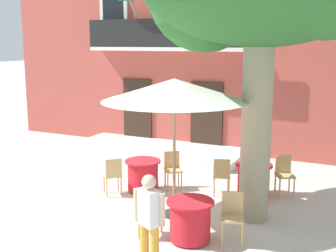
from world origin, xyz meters
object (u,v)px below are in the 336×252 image
Objects in this scene: cafe_chair_front_1 at (222,174)px; cafe_table_middle at (190,220)px; cafe_chair_near_tree_0 at (113,174)px; cafe_chair_near_tree_1 at (173,167)px; pedestrian_near_entrance at (149,219)px; cafe_chair_front_0 at (284,172)px; cafe_chair_middle_1 at (232,214)px; cafe_table_front at (253,179)px; cafe_table_near_tree at (143,175)px; cafe_umbrella at (174,91)px; cafe_chair_middle_0 at (149,211)px.

cafe_table_middle is at bearing -83.77° from cafe_chair_front_1.
cafe_chair_front_1 is at bearing 25.37° from cafe_chair_near_tree_0.
cafe_chair_near_tree_1 is 4.14m from pedestrian_near_entrance.
cafe_chair_near_tree_0 is at bearing -152.48° from cafe_chair_front_0.
cafe_chair_near_tree_1 is 2.95m from cafe_table_middle.
cafe_chair_middle_1 is at bearing -96.21° from cafe_chair_front_0.
cafe_chair_middle_1 reaches higher than cafe_table_front.
cafe_chair_middle_1 is 1.87m from pedestrian_near_entrance.
cafe_table_near_tree is 2.63m from cafe_table_front.
pedestrian_near_entrance is (-0.10, -1.35, 0.52)m from cafe_table_middle.
pedestrian_near_entrance is (-1.11, -4.63, 0.38)m from cafe_chair_front_0.
cafe_chair_front_0 is 3.61m from cafe_umbrella.
cafe_chair_middle_0 is 1.05× the size of cafe_table_front.
cafe_chair_front_1 is at bearing 92.57° from pedestrian_near_entrance.
cafe_chair_middle_0 is 1.00× the size of cafe_chair_middle_1.
cafe_chair_near_tree_1 is 1.05× the size of cafe_table_front.
cafe_chair_front_1 is 0.31× the size of cafe_umbrella.
cafe_chair_near_tree_1 reaches higher than cafe_table_front.
cafe_table_near_tree is at bearing 136.37° from cafe_table_middle.
cafe_table_near_tree is 3.36m from cafe_chair_front_0.
pedestrian_near_entrance is (0.17, -3.85, 0.38)m from cafe_chair_front_1.
cafe_table_middle is 0.77m from cafe_chair_middle_0.
cafe_table_middle is at bearing -43.63° from cafe_table_near_tree.
cafe_table_front is at bearing 59.06° from cafe_umbrella.
cafe_table_near_tree is 2.89m from cafe_table_middle.
pedestrian_near_entrance is at bearing -73.97° from cafe_umbrella.
cafe_table_middle is at bearing -98.02° from cafe_table_front.
cafe_umbrella reaches higher than cafe_table_middle.
cafe_table_near_tree is 0.77m from cafe_chair_near_tree_1.
cafe_chair_front_0 is (1.73, 3.51, 0.00)m from cafe_chair_middle_0.
cafe_chair_front_0 reaches higher than cafe_table_near_tree.
cafe_chair_middle_0 is 3.91m from cafe_chair_front_0.
cafe_chair_near_tree_0 reaches higher than cafe_table_front.
cafe_chair_near_tree_0 is 0.57× the size of pedestrian_near_entrance.
cafe_chair_near_tree_0 is at bearing 164.81° from cafe_umbrella.
cafe_chair_near_tree_1 is 1.05× the size of cafe_table_middle.
cafe_umbrella is (-1.15, -1.92, 2.22)m from cafe_table_front.
cafe_chair_middle_1 is (3.26, -1.11, 0.00)m from cafe_chair_near_tree_0.
pedestrian_near_entrance reaches higher than cafe_chair_middle_1.
cafe_umbrella is at bearing -38.80° from cafe_table_near_tree.
pedestrian_near_entrance is at bearing -87.43° from cafe_chair_front_1.
cafe_chair_near_tree_1 is 2.86m from cafe_chair_middle_0.
cafe_chair_middle_1 is at bearing -44.67° from cafe_chair_near_tree_1.
cafe_chair_front_1 is at bearing 73.15° from cafe_umbrella.
cafe_table_middle is 1.00× the size of cafe_table_front.
cafe_chair_front_1 is (1.82, 0.50, 0.14)m from cafe_table_near_tree.
cafe_chair_middle_0 is at bearing 118.83° from pedestrian_near_entrance.
cafe_chair_middle_0 and cafe_chair_middle_1 have the same top height.
pedestrian_near_entrance is at bearing -59.23° from cafe_table_near_tree.
cafe_table_front is (0.40, 2.84, 0.00)m from cafe_table_middle.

